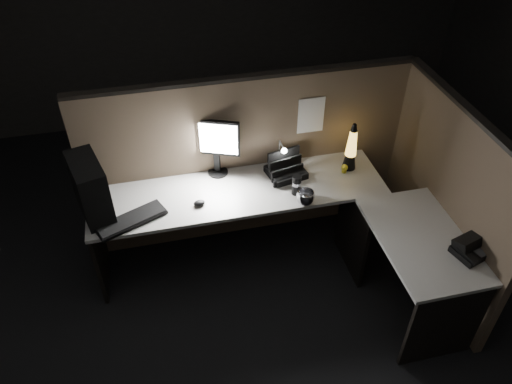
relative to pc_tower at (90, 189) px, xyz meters
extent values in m
plane|color=black|center=(1.22, -0.59, -0.96)|extent=(6.00, 6.00, 0.00)
plane|color=#282623|center=(1.22, 2.41, 0.39)|extent=(6.00, 0.00, 6.00)
cube|color=brown|center=(1.22, 0.34, -0.21)|extent=(2.66, 0.06, 1.50)
cube|color=brown|center=(2.55, -0.49, -0.21)|extent=(0.06, 1.66, 1.50)
cube|color=#BAB8AF|center=(1.07, 0.01, -0.24)|extent=(2.30, 0.60, 0.03)
cube|color=#BAB8AF|center=(2.22, -0.79, -0.24)|extent=(0.60, 1.00, 0.03)
cube|color=black|center=(-0.06, 0.01, -0.61)|extent=(0.03, 0.55, 0.70)
cube|color=black|center=(2.22, -1.27, -0.61)|extent=(0.55, 0.03, 0.70)
cube|color=black|center=(1.94, -0.29, -0.61)|extent=(0.03, 0.55, 0.70)
cube|color=black|center=(0.00, 0.00, 0.00)|extent=(0.30, 0.47, 0.45)
cylinder|color=black|center=(0.95, 0.27, -0.22)|extent=(0.16, 0.16, 0.01)
cube|color=black|center=(0.95, 0.29, -0.12)|extent=(0.05, 0.05, 0.18)
cube|color=black|center=(0.95, 0.28, 0.11)|extent=(0.36, 0.17, 0.30)
cube|color=white|center=(0.95, 0.26, 0.11)|extent=(0.31, 0.13, 0.26)
cube|color=black|center=(0.24, -0.16, -0.21)|extent=(0.54, 0.36, 0.03)
ellipsoid|color=black|center=(0.75, -0.09, -0.21)|extent=(0.10, 0.07, 0.03)
cube|color=silver|center=(1.47, 0.29, -0.21)|extent=(0.04, 0.05, 0.03)
cylinder|color=silver|center=(1.47, 0.29, -0.10)|extent=(0.01, 0.01, 0.19)
cylinder|color=silver|center=(1.47, 0.22, -0.01)|extent=(0.01, 0.12, 0.01)
sphere|color=white|center=(1.47, 0.15, -0.01)|extent=(0.05, 0.05, 0.05)
cube|color=black|center=(1.48, 0.11, -0.20)|extent=(0.33, 0.30, 0.06)
cube|color=black|center=(1.48, 0.07, -0.15)|extent=(0.28, 0.08, 0.10)
cube|color=black|center=(1.48, 0.20, -0.11)|extent=(0.28, 0.08, 0.19)
cone|color=black|center=(2.01, 0.09, -0.16)|extent=(0.11, 0.11, 0.13)
cone|color=gold|center=(2.01, 0.09, 0.02)|extent=(0.09, 0.09, 0.22)
sphere|color=#965315|center=(2.01, 0.09, -0.05)|extent=(0.04, 0.04, 0.04)
sphere|color=#965315|center=(2.01, 0.09, 0.03)|extent=(0.03, 0.03, 0.03)
cone|color=black|center=(2.01, 0.09, 0.16)|extent=(0.06, 0.06, 0.06)
cylinder|color=black|center=(1.50, -0.13, -0.14)|extent=(0.07, 0.07, 0.17)
imported|color=#B8B9C0|center=(1.53, -0.25, -0.17)|extent=(0.15, 0.15, 0.11)
sphere|color=yellow|center=(1.95, 0.04, -0.18)|extent=(0.05, 0.05, 0.05)
cube|color=white|center=(1.73, 0.30, 0.18)|extent=(0.22, 0.00, 0.31)
cube|color=black|center=(2.46, -1.00, -0.20)|extent=(0.27, 0.25, 0.05)
cube|color=black|center=(2.46, -0.96, -0.14)|extent=(0.25, 0.19, 0.10)
cube|color=black|center=(2.39, -1.05, -0.17)|extent=(0.09, 0.17, 0.03)
cube|color=#3F3F42|center=(2.51, -1.03, -0.17)|extent=(0.12, 0.12, 0.00)
camera|label=1|loc=(0.53, -2.92, 2.26)|focal=35.00mm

